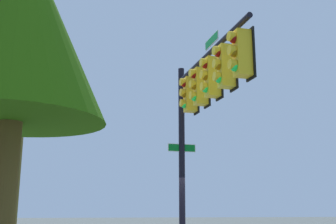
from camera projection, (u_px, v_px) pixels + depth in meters
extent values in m
cylinder|color=black|center=(182.00, 160.00, 13.54)|extent=(0.20, 0.20, 6.17)
cylinder|color=black|center=(209.00, 54.00, 11.74)|extent=(5.08, 0.82, 0.14)
cylinder|color=black|center=(193.00, 85.00, 12.95)|extent=(2.32, 0.39, 1.07)
cube|color=gold|center=(190.00, 95.00, 13.10)|extent=(0.36, 0.40, 1.10)
cube|color=black|center=(196.00, 95.00, 13.15)|extent=(0.44, 0.10, 1.22)
sphere|color=maroon|center=(184.00, 84.00, 13.13)|extent=(0.22, 0.22, 0.22)
cylinder|color=gold|center=(182.00, 82.00, 13.12)|extent=(0.25, 0.17, 0.23)
sphere|color=#855607|center=(184.00, 94.00, 13.05)|extent=(0.22, 0.22, 0.22)
cylinder|color=gold|center=(182.00, 93.00, 13.05)|extent=(0.25, 0.17, 0.23)
sphere|color=#20FF59|center=(184.00, 105.00, 12.97)|extent=(0.22, 0.22, 0.22)
cylinder|color=gold|center=(182.00, 103.00, 12.97)|extent=(0.25, 0.17, 0.23)
cube|color=yellow|center=(201.00, 87.00, 12.23)|extent=(0.37, 0.41, 1.10)
cube|color=black|center=(207.00, 87.00, 12.29)|extent=(0.44, 0.11, 1.22)
sphere|color=maroon|center=(194.00, 75.00, 12.25)|extent=(0.22, 0.22, 0.22)
cylinder|color=yellow|center=(192.00, 73.00, 12.24)|extent=(0.25, 0.18, 0.23)
sphere|color=#855607|center=(194.00, 86.00, 12.17)|extent=(0.22, 0.22, 0.22)
cylinder|color=yellow|center=(192.00, 84.00, 12.17)|extent=(0.25, 0.18, 0.23)
sphere|color=#20FF59|center=(194.00, 97.00, 12.10)|extent=(0.22, 0.22, 0.22)
cylinder|color=yellow|center=(192.00, 95.00, 12.09)|extent=(0.25, 0.18, 0.23)
cube|color=yellow|center=(212.00, 77.00, 11.36)|extent=(0.38, 0.41, 1.10)
cube|color=black|center=(219.00, 78.00, 11.42)|extent=(0.44, 0.11, 1.22)
sphere|color=maroon|center=(205.00, 65.00, 11.38)|extent=(0.22, 0.22, 0.22)
cylinder|color=yellow|center=(203.00, 63.00, 11.37)|extent=(0.25, 0.18, 0.23)
sphere|color=#855607|center=(205.00, 77.00, 11.30)|extent=(0.22, 0.22, 0.22)
cylinder|color=yellow|center=(203.00, 75.00, 11.29)|extent=(0.25, 0.18, 0.23)
sphere|color=#20FF59|center=(206.00, 89.00, 11.22)|extent=(0.22, 0.22, 0.22)
cylinder|color=yellow|center=(204.00, 87.00, 11.22)|extent=(0.25, 0.18, 0.23)
cube|color=yellow|center=(226.00, 66.00, 10.49)|extent=(0.37, 0.40, 1.10)
cube|color=black|center=(233.00, 67.00, 10.54)|extent=(0.44, 0.10, 1.22)
sphere|color=maroon|center=(218.00, 53.00, 10.51)|extent=(0.22, 0.22, 0.22)
cylinder|color=yellow|center=(216.00, 51.00, 10.51)|extent=(0.25, 0.17, 0.23)
sphere|color=#855607|center=(219.00, 66.00, 10.43)|extent=(0.22, 0.22, 0.22)
cylinder|color=yellow|center=(216.00, 64.00, 10.43)|extent=(0.25, 0.17, 0.23)
sphere|color=#20FF59|center=(219.00, 79.00, 10.36)|extent=(0.22, 0.22, 0.22)
cylinder|color=yellow|center=(217.00, 77.00, 10.35)|extent=(0.25, 0.17, 0.23)
cube|color=yellow|center=(242.00, 53.00, 9.62)|extent=(0.37, 0.40, 1.10)
cube|color=black|center=(250.00, 54.00, 9.67)|extent=(0.44, 0.10, 1.22)
sphere|color=maroon|center=(234.00, 39.00, 9.64)|extent=(0.22, 0.22, 0.22)
cylinder|color=yellow|center=(231.00, 36.00, 9.63)|extent=(0.25, 0.17, 0.23)
sphere|color=#855607|center=(234.00, 53.00, 9.56)|extent=(0.22, 0.22, 0.22)
cylinder|color=yellow|center=(232.00, 50.00, 9.56)|extent=(0.25, 0.17, 0.23)
sphere|color=#20FF59|center=(235.00, 67.00, 9.49)|extent=(0.22, 0.22, 0.22)
cylinder|color=yellow|center=(232.00, 64.00, 9.48)|extent=(0.25, 0.17, 0.23)
cube|color=white|center=(212.00, 41.00, 11.57)|extent=(0.93, 0.14, 0.26)
cube|color=#0B7E31|center=(212.00, 41.00, 11.57)|extent=(0.90, 0.15, 0.22)
cube|color=white|center=(182.00, 148.00, 13.63)|extent=(0.14, 0.93, 0.26)
cube|color=#096F23|center=(182.00, 148.00, 13.63)|extent=(0.15, 0.90, 0.22)
cylinder|color=brown|center=(19.00, 147.00, 16.05)|extent=(0.24, 0.24, 7.65)
cube|color=brown|center=(26.00, 67.00, 16.77)|extent=(1.80, 0.38, 0.12)
cylinder|color=brown|center=(2.00, 211.00, 6.93)|extent=(0.42, 0.42, 3.01)
cone|color=#2D600B|center=(19.00, 24.00, 7.68)|extent=(3.31, 3.31, 3.68)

